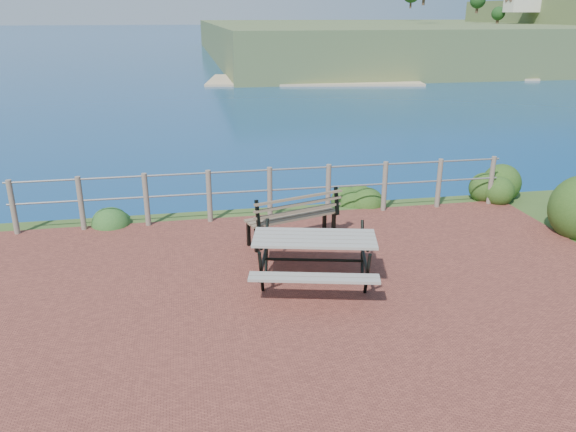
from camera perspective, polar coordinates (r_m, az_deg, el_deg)
name	(u,v)px	position (r m, az deg, el deg)	size (l,w,h in m)	color
ground	(307,300)	(7.88, 1.96, -8.53)	(10.00, 7.00, 0.12)	brown
ocean	(182,24)	(206.79, -10.70, 18.62)	(1200.00, 1200.00, 0.00)	#125170
safety_railing	(270,190)	(10.71, -1.86, 2.65)	(9.40, 0.10, 1.00)	#6B5B4C
picnic_table	(314,255)	(8.10, 2.68, -4.01)	(1.86, 1.48, 0.74)	gray
park_bench	(292,209)	(9.58, 0.42, 0.76)	(1.68, 0.89, 0.92)	brown
shrub_right_edge	(494,200)	(12.74, 20.15, 1.56)	(0.98, 0.98, 1.41)	#1F4013
shrub_lip_west	(112,221)	(11.27, -17.48, -0.47)	(0.74, 0.74, 0.47)	#235520
shrub_lip_east	(354,202)	(11.88, 6.77, 1.38)	(0.79, 0.79, 0.54)	#1F4013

